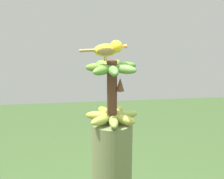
% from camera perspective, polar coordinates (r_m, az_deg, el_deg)
% --- Properties ---
extents(banana_bunch, '(0.25, 0.24, 0.29)m').
position_cam_1_polar(banana_bunch, '(1.49, 0.03, -0.50)').
color(banana_bunch, '#4C2D1E').
rests_on(banana_bunch, banana_tree).
extents(perched_bird, '(0.21, 0.07, 0.09)m').
position_cam_1_polar(perched_bird, '(1.43, -0.57, 6.91)').
color(perched_bird, '#C68933').
rests_on(perched_bird, banana_bunch).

